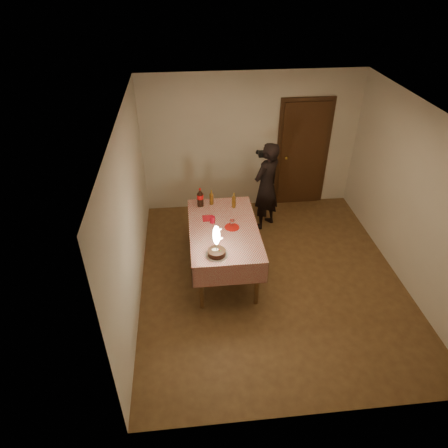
{
  "coord_description": "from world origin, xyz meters",
  "views": [
    {
      "loc": [
        -1.22,
        -4.58,
        4.24
      ],
      "look_at": [
        -0.71,
        0.18,
        0.95
      ],
      "focal_mm": 32.0,
      "sensor_mm": 36.0,
      "label": 1
    }
  ],
  "objects_px": {
    "dining_table": "(224,234)",
    "red_cup": "(212,220)",
    "red_plate": "(232,227)",
    "amber_bottle_left": "(211,198)",
    "photographer": "(266,186)",
    "cola_bottle": "(200,198)",
    "amber_bottle_right": "(234,201)",
    "clear_cup": "(232,223)",
    "birthday_cake": "(217,247)"
  },
  "relations": [
    {
      "from": "birthday_cake",
      "to": "amber_bottle_left",
      "type": "relative_size",
      "value": 1.86
    },
    {
      "from": "red_cup",
      "to": "clear_cup",
      "type": "xyz_separation_m",
      "value": [
        0.29,
        -0.11,
        -0.01
      ]
    },
    {
      "from": "amber_bottle_right",
      "to": "amber_bottle_left",
      "type": "bearing_deg",
      "value": 159.43
    },
    {
      "from": "birthday_cake",
      "to": "photographer",
      "type": "distance_m",
      "value": 2.13
    },
    {
      "from": "birthday_cake",
      "to": "amber_bottle_left",
      "type": "distance_m",
      "value": 1.31
    },
    {
      "from": "clear_cup",
      "to": "cola_bottle",
      "type": "height_order",
      "value": "cola_bottle"
    },
    {
      "from": "red_plate",
      "to": "red_cup",
      "type": "bearing_deg",
      "value": 149.21
    },
    {
      "from": "clear_cup",
      "to": "amber_bottle_left",
      "type": "distance_m",
      "value": 0.69
    },
    {
      "from": "dining_table",
      "to": "cola_bottle",
      "type": "distance_m",
      "value": 0.77
    },
    {
      "from": "amber_bottle_left",
      "to": "photographer",
      "type": "bearing_deg",
      "value": 28.09
    },
    {
      "from": "dining_table",
      "to": "amber_bottle_right",
      "type": "distance_m",
      "value": 0.64
    },
    {
      "from": "red_plate",
      "to": "clear_cup",
      "type": "height_order",
      "value": "clear_cup"
    },
    {
      "from": "cola_bottle",
      "to": "amber_bottle_right",
      "type": "xyz_separation_m",
      "value": [
        0.53,
        -0.1,
        -0.03
      ]
    },
    {
      "from": "red_cup",
      "to": "cola_bottle",
      "type": "height_order",
      "value": "cola_bottle"
    },
    {
      "from": "birthday_cake",
      "to": "amber_bottle_right",
      "type": "height_order",
      "value": "birthday_cake"
    },
    {
      "from": "birthday_cake",
      "to": "photographer",
      "type": "height_order",
      "value": "photographer"
    },
    {
      "from": "dining_table",
      "to": "amber_bottle_left",
      "type": "relative_size",
      "value": 6.75
    },
    {
      "from": "photographer",
      "to": "cola_bottle",
      "type": "bearing_deg",
      "value": -154.3
    },
    {
      "from": "red_plate",
      "to": "amber_bottle_left",
      "type": "bearing_deg",
      "value": 109.74
    },
    {
      "from": "amber_bottle_left",
      "to": "amber_bottle_right",
      "type": "distance_m",
      "value": 0.37
    },
    {
      "from": "amber_bottle_left",
      "to": "dining_table",
      "type": "bearing_deg",
      "value": -79.72
    },
    {
      "from": "red_plate",
      "to": "cola_bottle",
      "type": "height_order",
      "value": "cola_bottle"
    },
    {
      "from": "dining_table",
      "to": "amber_bottle_right",
      "type": "bearing_deg",
      "value": 68.43
    },
    {
      "from": "dining_table",
      "to": "red_plate",
      "type": "distance_m",
      "value": 0.17
    },
    {
      "from": "dining_table",
      "to": "red_cup",
      "type": "distance_m",
      "value": 0.28
    },
    {
      "from": "clear_cup",
      "to": "dining_table",
      "type": "bearing_deg",
      "value": -158.64
    },
    {
      "from": "red_plate",
      "to": "dining_table",
      "type": "bearing_deg",
      "value": 178.23
    },
    {
      "from": "dining_table",
      "to": "clear_cup",
      "type": "distance_m",
      "value": 0.21
    },
    {
      "from": "photographer",
      "to": "red_cup",
      "type": "bearing_deg",
      "value": -134.18
    },
    {
      "from": "red_plate",
      "to": "cola_bottle",
      "type": "relative_size",
      "value": 0.69
    },
    {
      "from": "birthday_cake",
      "to": "clear_cup",
      "type": "bearing_deg",
      "value": 66.67
    },
    {
      "from": "cola_bottle",
      "to": "photographer",
      "type": "relative_size",
      "value": 0.19
    },
    {
      "from": "clear_cup",
      "to": "photographer",
      "type": "height_order",
      "value": "photographer"
    },
    {
      "from": "amber_bottle_left",
      "to": "photographer",
      "type": "xyz_separation_m",
      "value": [
        1.01,
        0.54,
        -0.15
      ]
    },
    {
      "from": "amber_bottle_left",
      "to": "red_plate",
      "type": "bearing_deg",
      "value": -70.26
    },
    {
      "from": "birthday_cake",
      "to": "red_cup",
      "type": "bearing_deg",
      "value": 89.51
    },
    {
      "from": "amber_bottle_right",
      "to": "photographer",
      "type": "xyz_separation_m",
      "value": [
        0.66,
        0.67,
        -0.15
      ]
    },
    {
      "from": "birthday_cake",
      "to": "red_cup",
      "type": "distance_m",
      "value": 0.79
    },
    {
      "from": "dining_table",
      "to": "photographer",
      "type": "height_order",
      "value": "photographer"
    },
    {
      "from": "cola_bottle",
      "to": "amber_bottle_left",
      "type": "height_order",
      "value": "cola_bottle"
    },
    {
      "from": "dining_table",
      "to": "red_plate",
      "type": "bearing_deg",
      "value": -1.77
    },
    {
      "from": "amber_bottle_left",
      "to": "birthday_cake",
      "type": "bearing_deg",
      "value": -91.52
    },
    {
      "from": "dining_table",
      "to": "clear_cup",
      "type": "xyz_separation_m",
      "value": [
        0.13,
        0.05,
        0.16
      ]
    },
    {
      "from": "red_plate",
      "to": "cola_bottle",
      "type": "xyz_separation_m",
      "value": [
        -0.43,
        0.66,
        0.15
      ]
    },
    {
      "from": "birthday_cake",
      "to": "photographer",
      "type": "xyz_separation_m",
      "value": [
        1.04,
        1.85,
        -0.16
      ]
    },
    {
      "from": "red_cup",
      "to": "amber_bottle_left",
      "type": "bearing_deg",
      "value": 86.93
    },
    {
      "from": "amber_bottle_right",
      "to": "cola_bottle",
      "type": "bearing_deg",
      "value": 169.74
    },
    {
      "from": "red_cup",
      "to": "amber_bottle_left",
      "type": "relative_size",
      "value": 0.39
    },
    {
      "from": "cola_bottle",
      "to": "red_plate",
      "type": "bearing_deg",
      "value": -56.86
    },
    {
      "from": "photographer",
      "to": "amber_bottle_left",
      "type": "bearing_deg",
      "value": -151.91
    }
  ]
}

